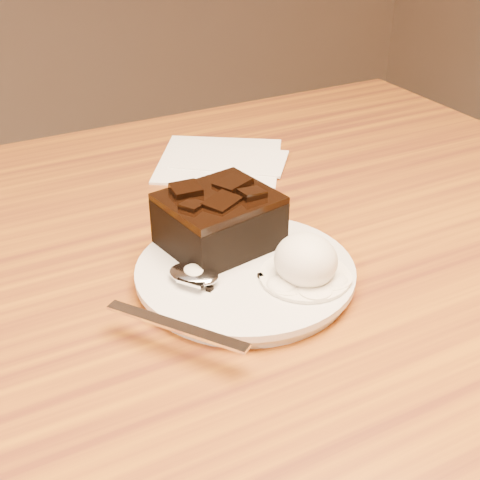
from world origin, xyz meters
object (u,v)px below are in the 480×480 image
ice_cream_scoop (306,260)px  napkin (220,159)px  plate (245,275)px  brownie (219,223)px  spoon (194,276)px

ice_cream_scoop → napkin: size_ratio=0.39×
plate → brownie: 0.06m
napkin → spoon: bearing=-120.9°
brownie → napkin: bearing=63.4°
spoon → plate: bearing=-36.9°
ice_cream_scoop → spoon: 0.10m
brownie → napkin: 0.24m
brownie → ice_cream_scoop: 0.10m
plate → ice_cream_scoop: size_ratio=3.43×
brownie → spoon: bearing=-136.4°
plate → ice_cream_scoop: (0.04, -0.04, 0.03)m
plate → napkin: size_ratio=1.33×
napkin → brownie: bearing=-116.6°
plate → ice_cream_scoop: 0.06m
plate → ice_cream_scoop: ice_cream_scoop is taller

